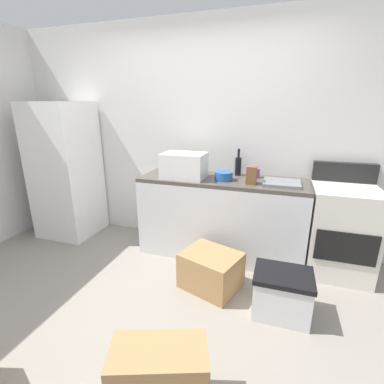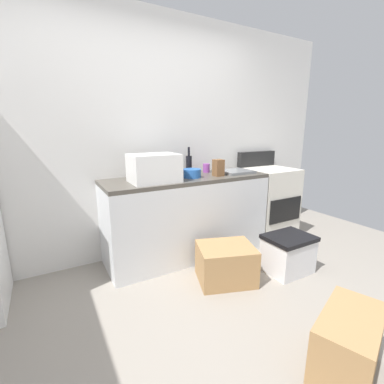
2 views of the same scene
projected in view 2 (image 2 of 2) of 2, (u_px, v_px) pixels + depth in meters
ground_plane at (230, 329)px, 1.92m from camera, size 6.00×6.00×0.00m
wall_back at (148, 138)px, 2.92m from camera, size 5.00×0.10×2.60m
kitchen_counter at (187, 216)px, 2.97m from camera, size 1.80×0.60×0.90m
stove_oven at (267, 201)px, 3.55m from camera, size 0.60×0.61×1.10m
microwave at (154, 168)px, 2.56m from camera, size 0.46×0.34×0.27m
sink_basin at (236, 172)px, 3.11m from camera, size 0.36×0.32×0.03m
wine_bottle at (189, 164)px, 3.08m from camera, size 0.07×0.07×0.30m
coffee_mug at (206, 168)px, 3.15m from camera, size 0.08×0.08×0.10m
knife_block at (218, 168)px, 2.89m from camera, size 0.10×0.10×0.18m
mixing_bowl at (192, 173)px, 2.81m from camera, size 0.19×0.19×0.09m
cardboard_box_medium at (347, 347)px, 1.51m from camera, size 0.60×0.45×0.40m
cardboard_box_small at (226, 263)px, 2.50m from camera, size 0.62×0.56×0.35m
storage_bin at (288, 253)px, 2.65m from camera, size 0.46×0.36×0.38m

